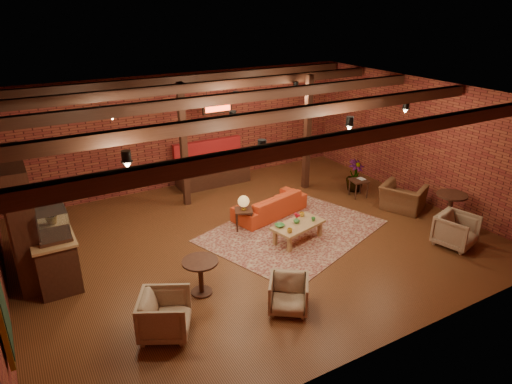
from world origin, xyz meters
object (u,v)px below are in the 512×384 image
coffee_table (297,226)px  armchair_right (403,193)px  sofa (270,205)px  armchair_b (289,293)px  round_table_left (201,271)px  plant_tall (358,145)px  round_table_right (450,205)px  side_table_book (359,181)px  armchair_far (456,229)px  armchair_a (165,313)px  side_table_lamp (244,204)px

coffee_table → armchair_right: 3.29m
sofa → armchair_b: size_ratio=2.87×
round_table_left → plant_tall: (5.74, 2.39, 0.88)m
round_table_right → armchair_b: bearing=-171.1°
armchair_right → side_table_book: bearing=-6.8°
round_table_left → plant_tall: size_ratio=0.26×
round_table_left → side_table_book: bearing=20.0°
armchair_b → round_table_right: bearing=44.8°
coffee_table → armchair_right: size_ratio=1.30×
side_table_book → round_table_right: 2.51m
armchair_right → armchair_far: (-0.38, -1.92, -0.05)m
round_table_left → armchair_a: 1.20m
armchair_a → armchair_right: (6.89, 1.54, 0.05)m
coffee_table → plant_tall: size_ratio=0.50×
side_table_lamp → armchair_right: size_ratio=0.83×
round_table_right → armchair_far: 0.99m
side_table_lamp → armchair_right: bearing=-14.7°
armchair_a → armchair_b: armchair_a is taller
sofa → plant_tall: size_ratio=0.73×
armchair_far → plant_tall: (0.16, 3.51, 0.95)m
sofa → armchair_a: 4.78m
coffee_table → armchair_b: 2.50m
side_table_book → armchair_far: (0.03, -3.13, -0.06)m
armchair_right → armchair_b: bearing=87.2°
armchair_far → armchair_b: bearing=166.3°
armchair_a → side_table_lamp: bearing=-19.8°
armchair_b → armchair_far: bearing=36.9°
round_table_left → armchair_b: (1.13, -1.20, -0.12)m
side_table_lamp → side_table_book: bearing=2.3°
armchair_b → armchair_far: 4.44m
coffee_table → side_table_lamp: size_ratio=1.56×
coffee_table → round_table_left: (-2.66, -0.77, 0.09)m
side_table_book → coffee_table: bearing=-156.7°
armchair_far → armchair_a: bearing=161.9°
armchair_a → round_table_right: 7.18m
coffee_table → armchair_far: size_ratio=1.68×
round_table_left → armchair_a: bearing=-142.0°
sofa → side_table_lamp: bearing=5.9°
sofa → round_table_left: 3.58m
armchair_b → armchair_right: size_ratio=0.67×
round_table_left → armchair_b: size_ratio=1.00×
round_table_right → armchair_right: bearing=103.2°
armchair_b → plant_tall: bearing=73.8°
sofa → armchair_right: 3.44m
side_table_lamp → plant_tall: size_ratio=0.32×
armchair_a → plant_tall: 7.44m
sofa → armchair_b: 3.80m
armchair_a → sofa: bearing=-24.3°
side_table_book → round_table_left: bearing=-160.0°
round_table_left → round_table_right: round_table_right is taller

